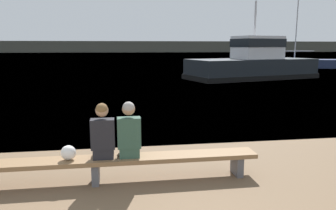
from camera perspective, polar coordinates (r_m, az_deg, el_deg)
name	(u,v)px	position (r m, az deg, el deg)	size (l,w,h in m)	color
water_surface	(117,52)	(127.46, -8.94, 9.05)	(240.00, 240.00, 0.00)	#386084
far_shoreline	(116,47)	(132.13, -8.96, 10.00)	(600.00, 12.00, 4.20)	#4C4C42
bench_main	(95,163)	(5.84, -12.53, -9.84)	(5.70, 0.45, 0.44)	brown
person_left	(103,134)	(5.69, -11.29, -4.98)	(0.40, 0.41, 0.96)	black
person_right	(129,132)	(5.68, -6.81, -4.77)	(0.40, 0.41, 0.98)	#2D4C3D
shopping_bag	(68,153)	(5.82, -16.96, -7.95)	(0.25, 0.20, 0.25)	white
tugboat_red	(253,65)	(24.90, 14.53, 6.74)	(10.21, 6.15, 5.50)	black
moored_sailboat	(298,63)	(39.06, 21.75, 6.78)	(9.31, 5.53, 8.88)	#1E2847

